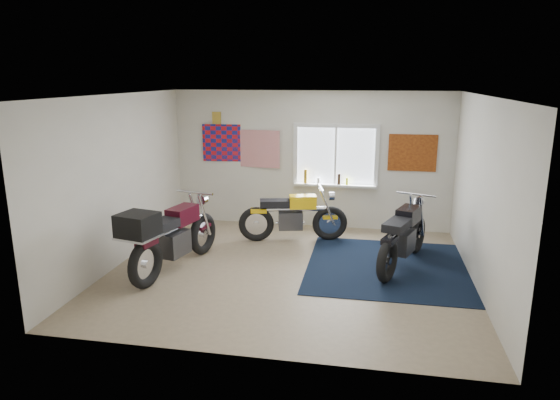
% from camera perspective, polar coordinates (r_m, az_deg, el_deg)
% --- Properties ---
extents(ground, '(5.50, 5.50, 0.00)m').
position_cam_1_polar(ground, '(7.88, 1.03, -8.12)').
color(ground, '#9E896B').
rests_on(ground, ground).
extents(room_shell, '(5.50, 5.50, 5.50)m').
position_cam_1_polar(room_shell, '(7.42, 1.08, 3.69)').
color(room_shell, white).
rests_on(room_shell, ground).
extents(navy_rug, '(2.50, 2.60, 0.01)m').
position_cam_1_polar(navy_rug, '(8.21, 12.09, -7.48)').
color(navy_rug, black).
rests_on(navy_rug, ground).
extents(window_assembly, '(1.66, 0.17, 1.26)m').
position_cam_1_polar(window_assembly, '(9.83, 6.36, 4.55)').
color(window_assembly, white).
rests_on(window_assembly, room_shell).
extents(oil_bottles, '(0.88, 0.07, 0.28)m').
position_cam_1_polar(oil_bottles, '(9.85, 4.80, 2.49)').
color(oil_bottles, '#976D16').
rests_on(oil_bottles, window_assembly).
extents(flag_display, '(1.60, 0.10, 1.17)m').
position_cam_1_polar(flag_display, '(10.20, -7.26, 9.29)').
color(flag_display, red).
rests_on(flag_display, room_shell).
extents(triumph_poster, '(0.90, 0.03, 0.70)m').
position_cam_1_polar(triumph_poster, '(9.81, 14.90, 5.23)').
color(triumph_poster, '#A54C14').
rests_on(triumph_poster, room_shell).
extents(yellow_triumph, '(1.99, 0.70, 1.01)m').
position_cam_1_polar(yellow_triumph, '(9.17, 1.46, -1.98)').
color(yellow_triumph, black).
rests_on(yellow_triumph, ground).
extents(black_chrome_bike, '(0.95, 2.05, 1.10)m').
position_cam_1_polar(black_chrome_bike, '(8.16, 13.91, -4.18)').
color(black_chrome_bike, black).
rests_on(black_chrome_bike, navy_rug).
extents(maroon_tourer, '(0.95, 2.25, 1.15)m').
position_cam_1_polar(maroon_tourer, '(7.80, -12.58, -4.06)').
color(maroon_tourer, black).
rests_on(maroon_tourer, ground).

